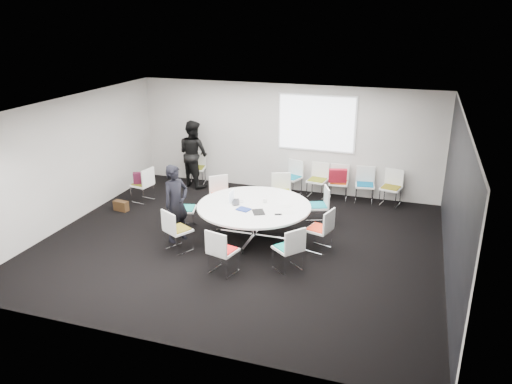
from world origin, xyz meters
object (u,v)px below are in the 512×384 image
(chair_back_b, at_px, (317,187))
(chair_person_back, at_px, (197,174))
(person_main, at_px, (176,203))
(chair_spare_left, at_px, (143,191))
(chair_back_e, at_px, (390,195))
(chair_ring_b, at_px, (317,213))
(laptop, at_px, (238,202))
(conference_table, at_px, (254,213))
(chair_ring_d, at_px, (221,202))
(brown_bag, at_px, (121,206))
(chair_ring_a, at_px, (319,237))
(chair_ring_g, at_px, (223,259))
(chair_back_d, at_px, (364,192))
(cup, at_px, (265,201))
(chair_ring_e, at_px, (185,216))
(chair_back_a, at_px, (291,184))
(chair_back_c, at_px, (338,189))
(person_back, at_px, (193,154))
(chair_ring_c, at_px, (282,199))
(chair_ring_h, at_px, (288,257))
(chair_ring_f, at_px, (178,238))
(maroon_bag, at_px, (142,178))

(chair_back_b, height_order, chair_person_back, same)
(person_main, bearing_deg, chair_spare_left, 71.17)
(chair_back_e, bearing_deg, chair_ring_b, 63.25)
(chair_spare_left, bearing_deg, laptop, -101.27)
(conference_table, xyz_separation_m, chair_ring_d, (-1.16, 1.04, -0.28))
(chair_back_b, xyz_separation_m, brown_bag, (-4.28, -2.40, -0.16))
(chair_ring_a, relative_size, chair_spare_left, 1.00)
(chair_ring_g, distance_m, chair_person_back, 5.14)
(chair_spare_left, bearing_deg, chair_back_b, -58.13)
(chair_back_d, xyz_separation_m, person_main, (-3.44, -3.44, 0.54))
(chair_ring_g, height_order, chair_spare_left, same)
(chair_ring_b, height_order, chair_back_b, same)
(chair_back_e, bearing_deg, chair_ring_d, 38.62)
(cup, xyz_separation_m, brown_bag, (-3.68, 0.23, -0.66))
(chair_ring_e, height_order, cup, chair_ring_e)
(chair_person_back, height_order, cup, chair_person_back)
(chair_ring_a, relative_size, laptop, 2.39)
(chair_back_a, distance_m, cup, 2.68)
(chair_back_c, relative_size, chair_back_d, 1.00)
(chair_ring_b, distance_m, person_back, 4.11)
(chair_back_b, height_order, chair_back_c, same)
(chair_ring_g, bearing_deg, chair_ring_c, 100.70)
(conference_table, distance_m, chair_person_back, 3.86)
(chair_ring_e, bearing_deg, chair_back_a, 133.74)
(chair_ring_g, xyz_separation_m, chair_spare_left, (-3.26, 2.78, 0.00))
(chair_ring_e, bearing_deg, chair_ring_c, 118.46)
(chair_ring_h, bearing_deg, person_back, 82.98)
(laptop, bearing_deg, chair_ring_b, -76.42)
(chair_ring_h, height_order, chair_back_e, same)
(chair_ring_d, bearing_deg, chair_back_e, 166.04)
(conference_table, distance_m, chair_ring_e, 1.62)
(chair_ring_a, distance_m, person_back, 4.96)
(conference_table, xyz_separation_m, chair_ring_b, (1.13, 1.07, -0.28))
(chair_back_e, bearing_deg, chair_ring_f, 58.62)
(chair_ring_b, height_order, chair_back_d, same)
(conference_table, xyz_separation_m, chair_ring_e, (-1.60, -0.01, -0.28))
(chair_back_d, bearing_deg, cup, 48.29)
(chair_back_e, bearing_deg, brown_bag, 34.68)
(chair_back_b, xyz_separation_m, chair_back_e, (1.83, -0.02, 0.00))
(chair_back_e, relative_size, person_back, 0.49)
(conference_table, relative_size, maroon_bag, 5.92)
(chair_ring_a, bearing_deg, cup, 90.67)
(chair_person_back, distance_m, maroon_bag, 1.86)
(chair_back_a, bearing_deg, chair_ring_h, 124.04)
(chair_ring_c, bearing_deg, chair_spare_left, -12.41)
(chair_back_d, bearing_deg, person_main, 37.54)
(chair_ring_g, bearing_deg, maroon_bag, 153.71)
(conference_table, bearing_deg, chair_ring_e, -179.60)
(chair_ring_a, relative_size, chair_back_a, 1.00)
(chair_ring_f, relative_size, cup, 9.78)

